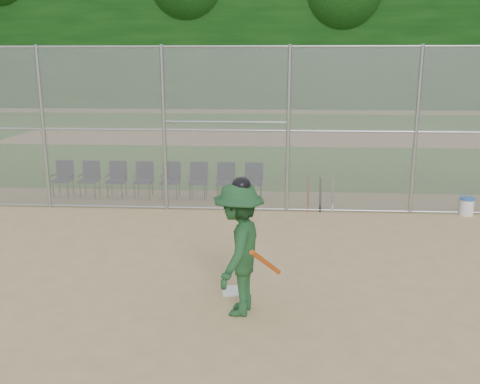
# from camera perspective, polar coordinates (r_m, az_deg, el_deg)

# --- Properties ---
(ground) EXTENTS (100.00, 100.00, 0.00)m
(ground) POSITION_cam_1_polar(r_m,az_deg,el_deg) (8.62, -1.05, -11.18)
(ground) COLOR tan
(ground) RESTS_ON ground
(grass_strip) EXTENTS (100.00, 100.00, 0.00)m
(grass_strip) POSITION_cam_1_polar(r_m,az_deg,el_deg) (26.04, 2.13, 5.92)
(grass_strip) COLOR #2C621D
(grass_strip) RESTS_ON ground
(dirt_patch_far) EXTENTS (24.00, 24.00, 0.00)m
(dirt_patch_far) POSITION_cam_1_polar(r_m,az_deg,el_deg) (26.04, 2.13, 5.92)
(dirt_patch_far) COLOR tan
(dirt_patch_far) RESTS_ON ground
(backstop_fence) EXTENTS (16.09, 0.09, 4.00)m
(backstop_fence) POSITION_cam_1_polar(r_m,az_deg,el_deg) (12.89, 0.70, 6.88)
(backstop_fence) COLOR gray
(backstop_fence) RESTS_ON ground
(treeline) EXTENTS (81.00, 60.00, 11.00)m
(treeline) POSITION_cam_1_polar(r_m,az_deg,el_deg) (27.84, 2.35, 17.77)
(treeline) COLOR black
(treeline) RESTS_ON ground
(home_plate) EXTENTS (0.45, 0.45, 0.02)m
(home_plate) POSITION_cam_1_polar(r_m,az_deg,el_deg) (8.83, -0.56, -10.48)
(home_plate) COLOR white
(home_plate) RESTS_ON ground
(batter_at_plate) EXTENTS (1.11, 1.42, 2.07)m
(batter_at_plate) POSITION_cam_1_polar(r_m,az_deg,el_deg) (7.78, -0.13, -6.05)
(batter_at_plate) COLOR #1D4A25
(batter_at_plate) RESTS_ON ground
(water_cooler) EXTENTS (0.34, 0.34, 0.43)m
(water_cooler) POSITION_cam_1_polar(r_m,az_deg,el_deg) (13.98, 23.04, -1.42)
(water_cooler) COLOR white
(water_cooler) RESTS_ON ground
(spare_bats) EXTENTS (0.66, 0.26, 0.85)m
(spare_bats) POSITION_cam_1_polar(r_m,az_deg,el_deg) (13.31, 8.56, -0.26)
(spare_bats) COLOR #D84C14
(spare_bats) RESTS_ON ground
(chair_0) EXTENTS (0.54, 0.52, 0.96)m
(chair_0) POSITION_cam_1_polar(r_m,az_deg,el_deg) (15.37, -18.40, 1.31)
(chair_0) COLOR #10163E
(chair_0) RESTS_ON ground
(chair_1) EXTENTS (0.54, 0.52, 0.96)m
(chair_1) POSITION_cam_1_polar(r_m,az_deg,el_deg) (15.10, -15.77, 1.29)
(chair_1) COLOR #10163E
(chair_1) RESTS_ON ground
(chair_2) EXTENTS (0.54, 0.52, 0.96)m
(chair_2) POSITION_cam_1_polar(r_m,az_deg,el_deg) (14.88, -13.06, 1.27)
(chair_2) COLOR #10163E
(chair_2) RESTS_ON ground
(chair_3) EXTENTS (0.54, 0.52, 0.96)m
(chair_3) POSITION_cam_1_polar(r_m,az_deg,el_deg) (14.68, -10.27, 1.24)
(chair_3) COLOR #10163E
(chair_3) RESTS_ON ground
(chair_4) EXTENTS (0.54, 0.52, 0.96)m
(chair_4) POSITION_cam_1_polar(r_m,az_deg,el_deg) (14.52, -7.41, 1.21)
(chair_4) COLOR #10163E
(chair_4) RESTS_ON ground
(chair_5) EXTENTS (0.54, 0.52, 0.96)m
(chair_5) POSITION_cam_1_polar(r_m,az_deg,el_deg) (14.40, -4.49, 1.17)
(chair_5) COLOR #10163E
(chair_5) RESTS_ON ground
(chair_6) EXTENTS (0.54, 0.52, 0.96)m
(chair_6) POSITION_cam_1_polar(r_m,az_deg,el_deg) (14.31, -1.54, 1.14)
(chair_6) COLOR #10163E
(chair_6) RESTS_ON ground
(chair_7) EXTENTS (0.54, 0.52, 0.96)m
(chair_7) POSITION_cam_1_polar(r_m,az_deg,el_deg) (14.27, 1.45, 1.09)
(chair_7) COLOR #10163E
(chair_7) RESTS_ON ground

